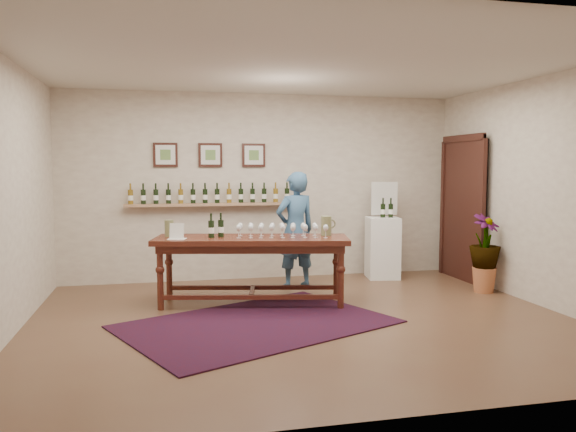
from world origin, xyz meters
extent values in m
plane|color=brown|center=(0.00, 0.00, 0.00)|extent=(6.00, 6.00, 0.00)
plane|color=beige|center=(0.00, 2.50, 1.40)|extent=(6.00, 0.00, 6.00)
plane|color=beige|center=(0.00, -2.50, 1.40)|extent=(6.00, 0.00, 6.00)
plane|color=beige|center=(-3.00, 0.00, 1.40)|extent=(0.00, 5.00, 5.00)
plane|color=beige|center=(3.00, 0.00, 1.40)|extent=(0.00, 5.00, 5.00)
plane|color=beige|center=(0.00, 0.00, 2.80)|extent=(6.00, 6.00, 0.00)
cube|color=tan|center=(-0.80, 2.41, 1.15)|extent=(2.50, 0.16, 0.04)
cube|color=black|center=(2.94, 1.70, 1.05)|extent=(0.10, 1.00, 2.10)
cube|color=black|center=(2.89, 1.70, 1.05)|extent=(0.04, 1.12, 2.22)
cube|color=black|center=(-1.45, 2.48, 1.88)|extent=(0.35, 0.03, 0.35)
cube|color=silver|center=(-1.45, 2.46, 1.88)|extent=(0.28, 0.01, 0.28)
cube|color=#618743|center=(-1.45, 2.45, 1.88)|extent=(0.15, 0.00, 0.15)
cube|color=black|center=(-0.80, 2.48, 1.88)|extent=(0.35, 0.03, 0.35)
cube|color=silver|center=(-0.80, 2.46, 1.88)|extent=(0.28, 0.01, 0.28)
cube|color=#618743|center=(-0.80, 2.45, 1.88)|extent=(0.15, 0.00, 0.15)
cube|color=black|center=(-0.15, 2.48, 1.88)|extent=(0.35, 0.03, 0.35)
cube|color=silver|center=(-0.15, 2.46, 1.88)|extent=(0.28, 0.01, 0.28)
cube|color=#618743|center=(-0.15, 2.45, 1.88)|extent=(0.15, 0.00, 0.15)
cube|color=#400B14|center=(-0.54, -0.04, 0.01)|extent=(3.27, 2.81, 0.01)
cube|color=#421410|center=(-0.44, 0.88, 0.81)|extent=(2.48, 1.23, 0.06)
cube|color=#421410|center=(-0.44, 0.88, 0.73)|extent=(2.32, 1.08, 0.11)
cylinder|color=#421410|center=(-1.55, 0.84, 0.39)|extent=(0.09, 0.09, 0.78)
cylinder|color=#421410|center=(0.56, 0.39, 0.39)|extent=(0.09, 0.09, 0.78)
cylinder|color=#421410|center=(-1.44, 1.37, 0.39)|extent=(0.09, 0.09, 0.78)
cylinder|color=#421410|center=(0.67, 0.92, 0.39)|extent=(0.09, 0.09, 0.78)
cube|color=#421410|center=(-0.50, 0.61, 0.15)|extent=(2.12, 0.50, 0.05)
cube|color=#421410|center=(-0.39, 1.14, 0.15)|extent=(2.12, 0.50, 0.05)
cube|color=#421410|center=(-0.44, 0.88, 0.15)|extent=(0.16, 0.54, 0.05)
cube|color=silver|center=(-1.35, 0.91, 0.93)|extent=(0.24, 0.20, 0.19)
cube|color=white|center=(1.78, 2.08, 0.47)|extent=(0.54, 0.54, 0.94)
cube|color=silver|center=(1.85, 2.21, 1.22)|extent=(0.41, 0.09, 0.56)
cone|color=#B5653C|center=(2.75, 0.84, 0.17)|extent=(0.32, 0.32, 0.34)
imported|color=#1F3D19|center=(2.75, 0.84, 0.63)|extent=(0.65, 0.65, 0.59)
imported|color=#34597C|center=(0.31, 1.70, 0.82)|extent=(0.68, 0.54, 1.64)
camera|label=1|loc=(-1.52, -5.92, 1.70)|focal=35.00mm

